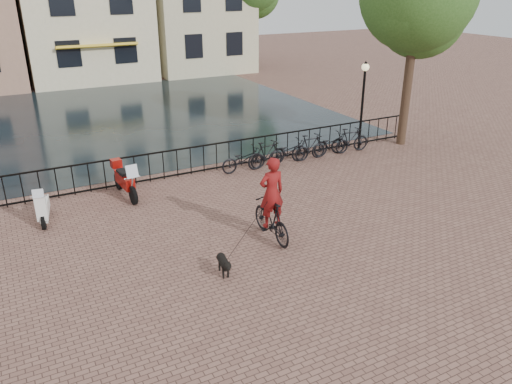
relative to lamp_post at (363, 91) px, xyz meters
name	(u,v)px	position (x,y,z in m)	size (l,w,h in m)	color
ground	(317,286)	(-7.20, -7.60, -2.38)	(100.00, 100.00, 0.00)	brown
canal_water	(126,116)	(-7.20, 9.70, -2.38)	(20.00, 20.00, 0.00)	black
railing	(191,161)	(-7.20, 0.40, -1.87)	(20.00, 0.05, 1.02)	black
lamp_post	(363,91)	(0.00, 0.00, 0.00)	(0.30, 0.30, 3.45)	black
cyclist	(272,204)	(-7.00, -5.10, -1.36)	(0.85, 1.97, 2.68)	black
dog	(224,264)	(-8.87, -6.14, -2.12)	(0.36, 0.80, 0.52)	black
motorcycle	(124,177)	(-9.76, -0.48, -1.71)	(0.60, 1.91, 1.35)	#98100B
scooter	(42,201)	(-12.27, -1.19, -1.75)	(0.60, 1.40, 1.26)	white
parked_bike_0	(244,160)	(-5.40, -0.20, -1.93)	(0.60, 1.72, 0.90)	black
parked_bike_1	(267,154)	(-4.45, -0.20, -1.88)	(0.47, 1.66, 1.00)	black
parked_bike_2	(289,152)	(-3.50, -0.20, -1.93)	(0.60, 1.72, 0.90)	black
parked_bike_3	(310,147)	(-2.55, -0.20, -1.88)	(0.47, 1.66, 1.00)	black
parked_bike_4	(330,145)	(-1.60, -0.20, -1.93)	(0.60, 1.72, 0.90)	black
parked_bike_5	(350,140)	(-0.65, -0.20, -1.88)	(0.47, 1.66, 1.00)	black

